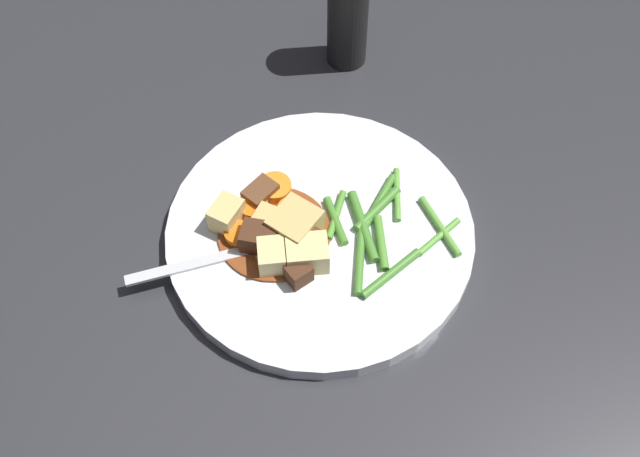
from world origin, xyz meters
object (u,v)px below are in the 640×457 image
at_px(carrot_slice_1, 238,235).
at_px(meat_chunk_2, 295,269).
at_px(dinner_plate, 320,234).
at_px(potato_chunk_0, 295,225).
at_px(carrot_slice_2, 275,189).
at_px(potato_chunk_4, 272,257).
at_px(carrot_slice_0, 292,211).
at_px(carrot_slice_3, 254,208).
at_px(potato_chunk_2, 227,215).
at_px(meat_chunk_1, 261,195).
at_px(potato_chunk_1, 307,254).
at_px(potato_chunk_3, 266,225).
at_px(meat_chunk_3, 297,240).
at_px(fork, 230,255).
at_px(meat_chunk_0, 259,238).
at_px(pepper_mill, 348,10).
at_px(carrot_slice_4, 280,246).

xyz_separation_m(carrot_slice_1, meat_chunk_2, (-0.06, 0.03, 0.00)).
bearing_deg(dinner_plate, meat_chunk_2, 75.28).
height_order(carrot_slice_1, potato_chunk_0, potato_chunk_0).
height_order(carrot_slice_2, potato_chunk_4, potato_chunk_4).
height_order(dinner_plate, potato_chunk_0, potato_chunk_0).
xyz_separation_m(carrot_slice_0, carrot_slice_3, (0.03, 0.00, 0.00)).
bearing_deg(potato_chunk_2, carrot_slice_3, -142.23).
distance_m(dinner_plate, meat_chunk_1, 0.07).
bearing_deg(carrot_slice_3, meat_chunk_1, -105.66).
bearing_deg(meat_chunk_2, carrot_slice_2, -67.63).
bearing_deg(potato_chunk_1, carrot_slice_2, -58.22).
bearing_deg(potato_chunk_3, meat_chunk_3, 158.49).
bearing_deg(carrot_slice_1, dinner_plate, -162.17).
relative_size(potato_chunk_3, fork, 0.18).
distance_m(potato_chunk_4, meat_chunk_0, 0.02).
bearing_deg(potato_chunk_4, meat_chunk_0, -48.99).
bearing_deg(carrot_slice_1, carrot_slice_2, -112.03).
relative_size(dinner_plate, meat_chunk_3, 8.55).
relative_size(carrot_slice_2, carrot_slice_3, 1.16).
relative_size(carrot_slice_2, fork, 0.19).
xyz_separation_m(potato_chunk_1, meat_chunk_3, (0.01, -0.01, -0.00)).
bearing_deg(potato_chunk_2, dinner_plate, -174.38).
xyz_separation_m(potato_chunk_4, pepper_mill, (-0.02, -0.28, 0.04)).
relative_size(potato_chunk_2, pepper_mill, 0.23).
distance_m(carrot_slice_2, carrot_slice_4, 0.06).
relative_size(dinner_plate, meat_chunk_0, 8.96).
distance_m(potato_chunk_0, potato_chunk_3, 0.03).
xyz_separation_m(potato_chunk_2, fork, (-0.01, 0.03, -0.01)).
bearing_deg(fork, potato_chunk_0, -148.58).
bearing_deg(carrot_slice_0, meat_chunk_1, -19.06).
bearing_deg(dinner_plate, potato_chunk_4, 51.61).
xyz_separation_m(carrot_slice_4, meat_chunk_0, (0.02, 0.00, 0.01)).
relative_size(carrot_slice_4, meat_chunk_0, 0.99).
distance_m(carrot_slice_4, potato_chunk_4, 0.02).
relative_size(carrot_slice_1, meat_chunk_1, 0.83).
height_order(carrot_slice_1, meat_chunk_0, meat_chunk_0).
height_order(carrot_slice_0, meat_chunk_2, meat_chunk_2).
distance_m(carrot_slice_4, fork, 0.05).
distance_m(potato_chunk_3, potato_chunk_4, 0.04).
bearing_deg(potato_chunk_1, potato_chunk_3, -31.13).
bearing_deg(potato_chunk_1, dinner_plate, -98.17).
relative_size(potato_chunk_4, fork, 0.18).
relative_size(carrot_slice_0, potato_chunk_0, 0.65).
relative_size(meat_chunk_0, meat_chunk_1, 1.04).
bearing_deg(carrot_slice_4, potato_chunk_0, -121.15).
xyz_separation_m(potato_chunk_4, meat_chunk_2, (-0.02, 0.01, -0.00)).
relative_size(carrot_slice_1, carrot_slice_4, 0.81).
relative_size(dinner_plate, potato_chunk_0, 6.93).
xyz_separation_m(meat_chunk_1, fork, (0.02, 0.06, -0.01)).
bearing_deg(potato_chunk_0, potato_chunk_1, 120.63).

